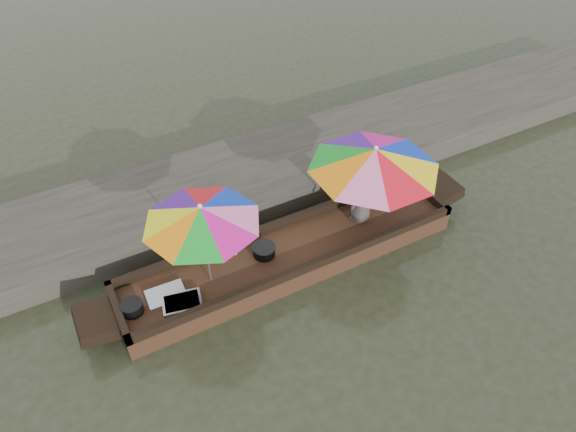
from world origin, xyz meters
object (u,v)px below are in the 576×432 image
vendor (363,192)px  umbrella_stern (371,185)px  umbrella_bow (206,245)px  boat_hull (291,256)px  supply_bag (228,245)px  charcoal_grill (264,251)px  tray_crayfish (182,303)px  cooking_pot (132,308)px  tray_scallop (166,295)px

vendor → umbrella_stern: bearing=90.0°
umbrella_stern → umbrella_bow: bearing=180.0°
boat_hull → umbrella_stern: 1.79m
boat_hull → umbrella_stern: size_ratio=2.68×
vendor → supply_bag: bearing=-43.2°
charcoal_grill → supply_bag: bearing=142.7°
tray_crayfish → umbrella_bow: umbrella_bow is taller
boat_hull → charcoal_grill: 0.53m
boat_hull → cooking_pot: bearing=-179.3°
boat_hull → supply_bag: (-0.93, 0.45, 0.30)m
boat_hull → tray_crayfish: size_ratio=10.12×
boat_hull → cooking_pot: (-2.67, -0.03, 0.26)m
tray_scallop → charcoal_grill: (1.69, 0.08, 0.05)m
tray_scallop → vendor: size_ratio=0.50×
tray_crayfish → boat_hull: bearing=7.6°
charcoal_grill → umbrella_stern: size_ratio=0.16×
charcoal_grill → supply_bag: supply_bag is taller
tray_scallop → umbrella_bow: bearing=-0.6°
tray_crayfish → tray_scallop: bearing=120.6°
charcoal_grill → vendor: vendor is taller
umbrella_bow → tray_crayfish: bearing=-154.6°
tray_crayfish → umbrella_stern: size_ratio=0.27×
charcoal_grill → vendor: bearing=0.7°
tray_scallop → charcoal_grill: charcoal_grill is taller
tray_crayfish → supply_bag: 1.28m
umbrella_stern → tray_scallop: bearing=179.9°
vendor → umbrella_bow: 2.88m
vendor → tray_crayfish: bearing=-28.8°
supply_bag → tray_scallop: bearing=-160.0°
tray_crayfish → tray_scallop: size_ratio=1.00×
tray_crayfish → vendor: size_ratio=0.50×
charcoal_grill → vendor: size_ratio=0.31×
cooking_pot → tray_crayfish: 0.72m
boat_hull → umbrella_bow: 1.71m
vendor → cooking_pot: bearing=-33.1°
tray_crayfish → supply_bag: bearing=34.3°
umbrella_bow → umbrella_stern: 2.94m
tray_crayfish → umbrella_bow: size_ratio=0.34×
cooking_pot → tray_crayfish: (0.68, -0.23, -0.04)m
supply_bag → umbrella_bow: 0.93m
tray_scallop → vendor: (3.59, 0.10, 0.55)m
cooking_pot → umbrella_bow: size_ratio=0.19×
tray_scallop → tray_crayfish: bearing=-59.4°
charcoal_grill → umbrella_bow: (-0.97, -0.08, 0.69)m
supply_bag → umbrella_stern: umbrella_stern is taller
tray_crayfish → vendor: bearing=6.2°
boat_hull → vendor: 1.63m
umbrella_bow → vendor: bearing=2.1°
supply_bag → umbrella_bow: size_ratio=0.16×
charcoal_grill → vendor: 1.96m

